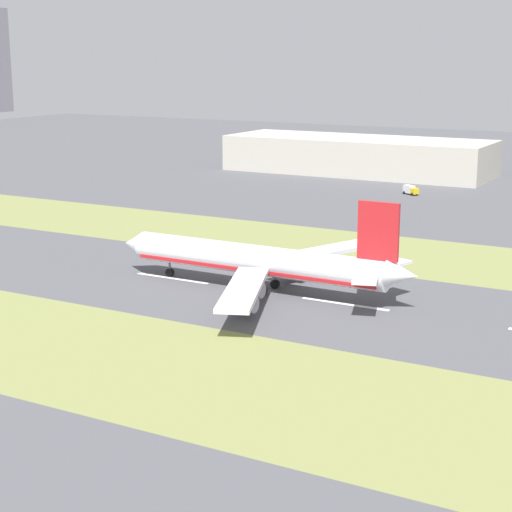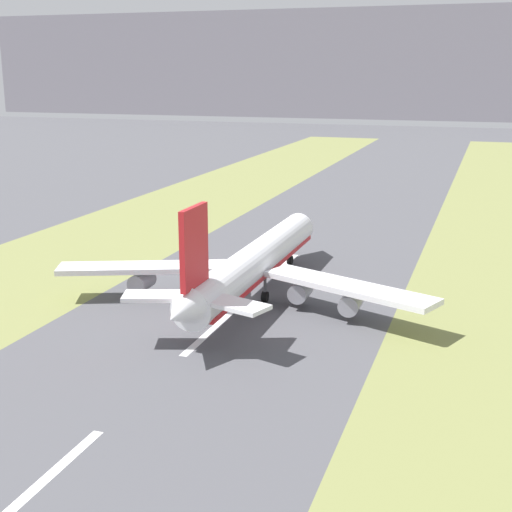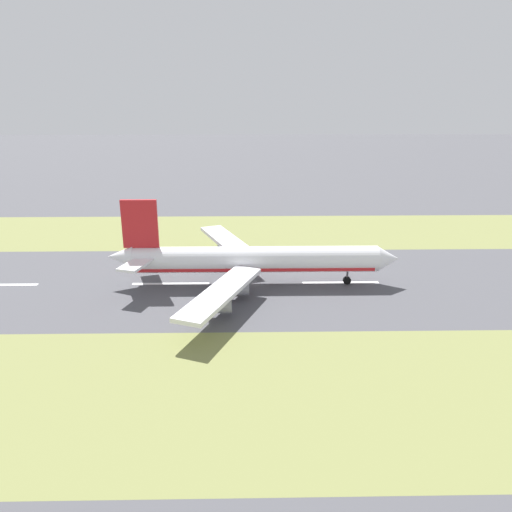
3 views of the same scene
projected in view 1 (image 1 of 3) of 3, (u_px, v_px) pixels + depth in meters
The scene contains 8 objects.
ground_plane at pixel (259, 291), 172.76m from camera, with size 800.00×800.00×0.00m, color #4C4C51.
grass_median_west at pixel (121, 358), 134.47m from camera, with size 40.00×600.00×0.01m, color olive.
grass_median_east at pixel (347, 248), 211.05m from camera, with size 40.00×600.00×0.01m, color olive.
centreline_dash_mid at pixel (345, 304), 163.85m from camera, with size 1.20×18.00×0.01m, color silver.
centreline_dash_far at pixel (172, 278), 182.76m from camera, with size 1.20×18.00×0.01m, color silver.
airplane_main_jet at pixel (264, 262), 171.74m from camera, with size 64.14×67.02×20.20m.
terminal_building at pixel (358, 156), 344.70m from camera, with size 36.00×106.15×14.23m, color #BCB7A8.
service_truck at pixel (410, 190), 292.23m from camera, with size 4.97×6.28×3.10m.
Camera 1 is at (-145.88, -80.38, 46.43)m, focal length 60.00 mm.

